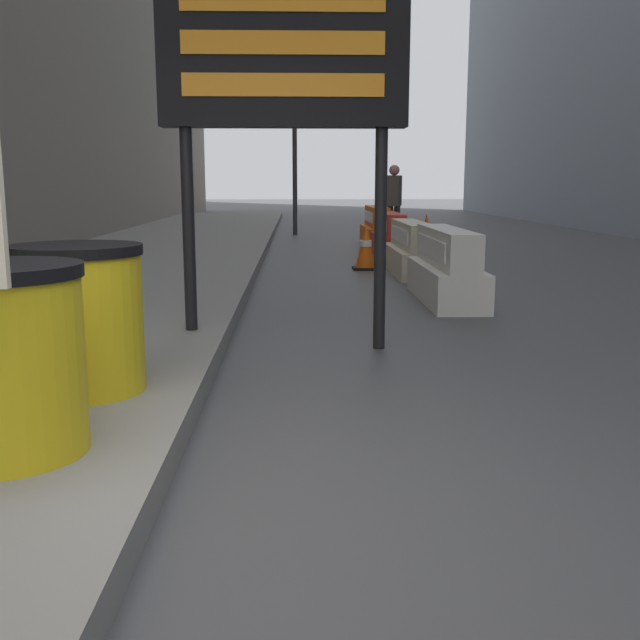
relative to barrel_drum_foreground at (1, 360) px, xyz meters
name	(u,v)px	position (x,y,z in m)	size (l,w,h in m)	color
ground_plane	(153,527)	(0.73, -0.43, -0.60)	(120.00, 120.00, 0.00)	#474749
barrel_drum_foreground	(1,360)	(0.00, 0.00, 0.00)	(0.76, 0.76, 0.86)	yellow
barrel_drum_middle	(79,318)	(0.05, 1.03, 0.00)	(0.76, 0.76, 0.86)	yellow
message_board	(283,47)	(1.23, 2.86, 1.82)	(2.08, 0.36, 3.16)	black
jersey_barrier_white	(446,269)	(3.07, 5.38, -0.23)	(0.59, 2.15, 0.85)	silver
jersey_barrier_cream	(411,251)	(3.07, 8.07, -0.25)	(0.60, 2.19, 0.79)	beige
jersey_barrier_red_striped	(390,238)	(3.07, 10.71, -0.24)	(0.54, 2.10, 0.82)	red
jersey_barrier_orange_far	(377,229)	(3.07, 13.09, -0.22)	(0.56, 2.08, 0.86)	orange
traffic_cone_near	(426,228)	(4.39, 14.41, -0.28)	(0.37, 0.37, 0.66)	black
traffic_cone_mid	(366,247)	(2.43, 8.64, -0.24)	(0.41, 0.41, 0.73)	black
traffic_light_near_curb	(294,109)	(1.29, 16.70, 2.65)	(0.28, 0.45, 4.52)	#2D2D30
pedestrian_worker	(394,197)	(3.54, 13.87, 0.44)	(0.41, 0.53, 1.77)	#333338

